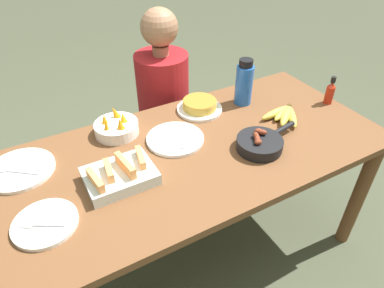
# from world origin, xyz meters

# --- Properties ---
(ground_plane) EXTENTS (14.00, 14.00, 0.00)m
(ground_plane) POSITION_xyz_m (0.00, 0.00, 0.00)
(ground_plane) COLOR #474C38
(dining_table) EXTENTS (1.75, 0.81, 0.74)m
(dining_table) POSITION_xyz_m (0.00, 0.00, 0.64)
(dining_table) COLOR brown
(dining_table) RESTS_ON ground_plane
(banana_bunch) EXTENTS (0.21, 0.18, 0.04)m
(banana_bunch) POSITION_xyz_m (0.52, 0.00, 0.76)
(banana_bunch) COLOR gold
(banana_bunch) RESTS_ON dining_table
(melon_tray) EXTENTS (0.26, 0.19, 0.10)m
(melon_tray) POSITION_xyz_m (-0.34, -0.04, 0.77)
(melon_tray) COLOR silver
(melon_tray) RESTS_ON dining_table
(skillet) EXTENTS (0.33, 0.20, 0.08)m
(skillet) POSITION_xyz_m (0.26, -0.14, 0.76)
(skillet) COLOR black
(skillet) RESTS_ON dining_table
(frittata_plate_center) EXTENTS (0.23, 0.23, 0.06)m
(frittata_plate_center) POSITION_xyz_m (0.19, 0.26, 0.76)
(frittata_plate_center) COLOR white
(frittata_plate_center) RESTS_ON dining_table
(empty_plate_near_front) EXTENTS (0.22, 0.22, 0.02)m
(empty_plate_near_front) POSITION_xyz_m (-0.63, -0.12, 0.74)
(empty_plate_near_front) COLOR white
(empty_plate_near_front) RESTS_ON dining_table
(empty_plate_far_left) EXTENTS (0.26, 0.26, 0.02)m
(empty_plate_far_left) POSITION_xyz_m (-0.03, 0.10, 0.74)
(empty_plate_far_left) COLOR white
(empty_plate_far_left) RESTS_ON dining_table
(empty_plate_far_right) EXTENTS (0.27, 0.27, 0.02)m
(empty_plate_far_right) POSITION_xyz_m (-0.67, 0.21, 0.74)
(empty_plate_far_right) COLOR white
(empty_plate_far_right) RESTS_ON dining_table
(fruit_bowl_mango) EXTENTS (0.20, 0.20, 0.11)m
(fruit_bowl_mango) POSITION_xyz_m (-0.24, 0.28, 0.77)
(fruit_bowl_mango) COLOR white
(fruit_bowl_mango) RESTS_ON dining_table
(water_bottle) EXTENTS (0.09, 0.09, 0.24)m
(water_bottle) POSITION_xyz_m (0.43, 0.22, 0.85)
(water_bottle) COLOR blue
(water_bottle) RESTS_ON dining_table
(hot_sauce_bottle) EXTENTS (0.04, 0.04, 0.15)m
(hot_sauce_bottle) POSITION_xyz_m (0.82, -0.00, 0.80)
(hot_sauce_bottle) COLOR #B72814
(hot_sauce_bottle) RESTS_ON dining_table
(person_figure) EXTENTS (0.33, 0.33, 1.17)m
(person_figure) POSITION_xyz_m (0.14, 0.60, 0.49)
(person_figure) COLOR black
(person_figure) RESTS_ON ground_plane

